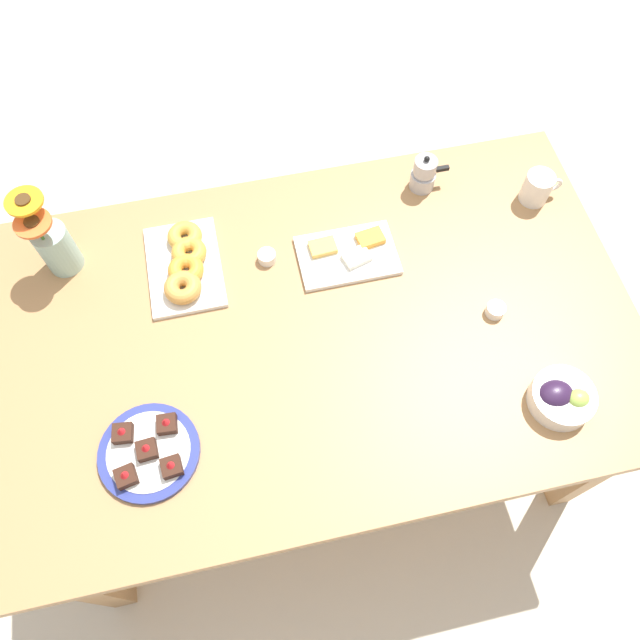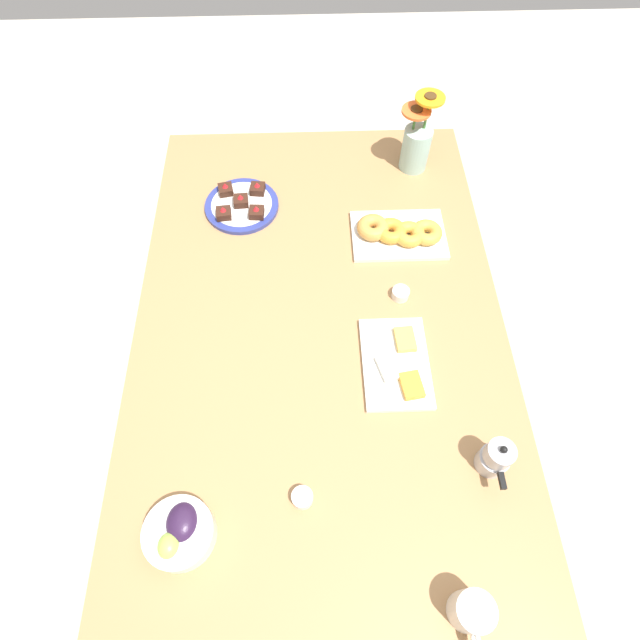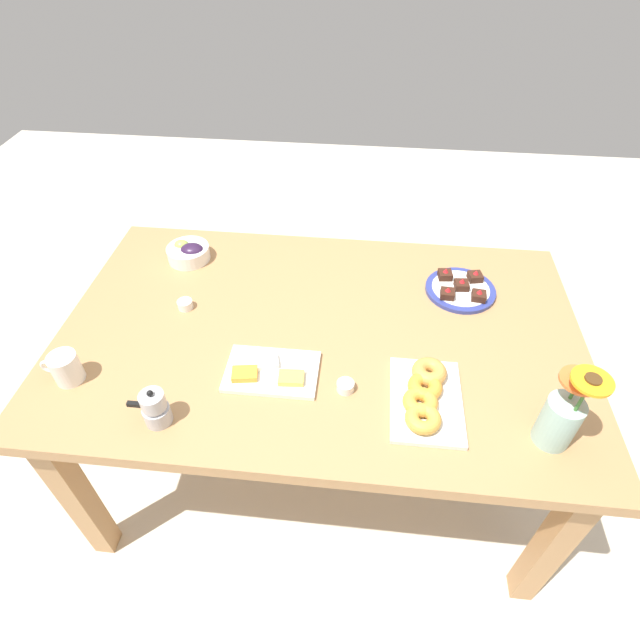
{
  "view_description": "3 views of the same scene",
  "coord_description": "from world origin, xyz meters",
  "px_view_note": "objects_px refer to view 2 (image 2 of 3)",
  "views": [
    {
      "loc": [
        -0.15,
        -0.69,
        2.14
      ],
      "look_at": [
        0.0,
        0.0,
        0.78
      ],
      "focal_mm": 35.0,
      "sensor_mm": 36.0,
      "label": 1
    },
    {
      "loc": [
        0.68,
        -0.02,
        1.9
      ],
      "look_at": [
        0.0,
        0.0,
        0.78
      ],
      "focal_mm": 28.0,
      "sensor_mm": 36.0,
      "label": 2
    },
    {
      "loc": [
        -0.12,
        1.09,
        1.81
      ],
      "look_at": [
        0.0,
        0.0,
        0.78
      ],
      "focal_mm": 28.0,
      "sensor_mm": 36.0,
      "label": 3
    }
  ],
  "objects_px": {
    "coffee_mug": "(471,612)",
    "grape_bowl": "(180,532)",
    "dessert_plate": "(242,205)",
    "moka_pot": "(495,458)",
    "cheese_platter": "(397,363)",
    "croissant_platter": "(398,233)",
    "flower_vase": "(416,144)",
    "jam_cup_honey": "(302,498)",
    "jam_cup_berry": "(401,293)",
    "dining_table": "(320,343)"
  },
  "relations": [
    {
      "from": "dining_table",
      "to": "dessert_plate",
      "type": "bearing_deg",
      "value": -152.74
    },
    {
      "from": "grape_bowl",
      "to": "cheese_platter",
      "type": "height_order",
      "value": "grape_bowl"
    },
    {
      "from": "dining_table",
      "to": "jam_cup_honey",
      "type": "relative_size",
      "value": 33.33
    },
    {
      "from": "coffee_mug",
      "to": "moka_pot",
      "type": "distance_m",
      "value": 0.31
    },
    {
      "from": "dessert_plate",
      "to": "moka_pot",
      "type": "xyz_separation_m",
      "value": [
        0.83,
        0.61,
        0.04
      ]
    },
    {
      "from": "coffee_mug",
      "to": "croissant_platter",
      "type": "distance_m",
      "value": 0.98
    },
    {
      "from": "flower_vase",
      "to": "moka_pot",
      "type": "distance_m",
      "value": 1.0
    },
    {
      "from": "jam_cup_honey",
      "to": "flower_vase",
      "type": "height_order",
      "value": "flower_vase"
    },
    {
      "from": "croissant_platter",
      "to": "moka_pot",
      "type": "xyz_separation_m",
      "value": [
        0.68,
        0.13,
        0.03
      ]
    },
    {
      "from": "grape_bowl",
      "to": "dessert_plate",
      "type": "xyz_separation_m",
      "value": [
        -0.95,
        0.08,
        -0.02
      ]
    },
    {
      "from": "dessert_plate",
      "to": "jam_cup_berry",
      "type": "bearing_deg",
      "value": 52.32
    },
    {
      "from": "moka_pot",
      "to": "jam_cup_honey",
      "type": "bearing_deg",
      "value": -81.68
    },
    {
      "from": "dessert_plate",
      "to": "dining_table",
      "type": "bearing_deg",
      "value": 27.26
    },
    {
      "from": "coffee_mug",
      "to": "moka_pot",
      "type": "xyz_separation_m",
      "value": [
        -0.29,
        0.11,
        0.0
      ]
    },
    {
      "from": "cheese_platter",
      "to": "jam_cup_berry",
      "type": "distance_m",
      "value": 0.22
    },
    {
      "from": "grape_bowl",
      "to": "dessert_plate",
      "type": "bearing_deg",
      "value": 175.01
    },
    {
      "from": "dessert_plate",
      "to": "grape_bowl",
      "type": "bearing_deg",
      "value": -4.99
    },
    {
      "from": "grape_bowl",
      "to": "moka_pot",
      "type": "bearing_deg",
      "value": 100.45
    },
    {
      "from": "grape_bowl",
      "to": "moka_pot",
      "type": "distance_m",
      "value": 0.7
    },
    {
      "from": "coffee_mug",
      "to": "cheese_platter",
      "type": "height_order",
      "value": "coffee_mug"
    },
    {
      "from": "jam_cup_berry",
      "to": "flower_vase",
      "type": "xyz_separation_m",
      "value": [
        -0.52,
        0.1,
        0.07
      ]
    },
    {
      "from": "dessert_plate",
      "to": "moka_pot",
      "type": "relative_size",
      "value": 1.94
    },
    {
      "from": "jam_cup_berry",
      "to": "flower_vase",
      "type": "distance_m",
      "value": 0.54
    },
    {
      "from": "coffee_mug",
      "to": "croissant_platter",
      "type": "height_order",
      "value": "coffee_mug"
    },
    {
      "from": "croissant_platter",
      "to": "jam_cup_honey",
      "type": "xyz_separation_m",
      "value": [
        0.75,
        -0.3,
        -0.01
      ]
    },
    {
      "from": "jam_cup_honey",
      "to": "dessert_plate",
      "type": "bearing_deg",
      "value": -168.79
    },
    {
      "from": "jam_cup_honey",
      "to": "flower_vase",
      "type": "bearing_deg",
      "value": 160.08
    },
    {
      "from": "jam_cup_honey",
      "to": "moka_pot",
      "type": "height_order",
      "value": "moka_pot"
    },
    {
      "from": "dessert_plate",
      "to": "moka_pot",
      "type": "bearing_deg",
      "value": 36.42
    },
    {
      "from": "croissant_platter",
      "to": "jam_cup_berry",
      "type": "bearing_deg",
      "value": -4.78
    },
    {
      "from": "cheese_platter",
      "to": "jam_cup_berry",
      "type": "bearing_deg",
      "value": 171.02
    },
    {
      "from": "coffee_mug",
      "to": "grape_bowl",
      "type": "bearing_deg",
      "value": -105.87
    },
    {
      "from": "jam_cup_honey",
      "to": "grape_bowl",
      "type": "bearing_deg",
      "value": -76.05
    },
    {
      "from": "cheese_platter",
      "to": "jam_cup_berry",
      "type": "relative_size",
      "value": 5.42
    },
    {
      "from": "croissant_platter",
      "to": "jam_cup_berry",
      "type": "xyz_separation_m",
      "value": [
        0.21,
        -0.02,
        -0.01
      ]
    },
    {
      "from": "jam_cup_honey",
      "to": "dining_table",
      "type": "bearing_deg",
      "value": 173.01
    },
    {
      "from": "grape_bowl",
      "to": "jam_cup_berry",
      "type": "xyz_separation_m",
      "value": [
        -0.6,
        0.54,
        -0.01
      ]
    },
    {
      "from": "jam_cup_berry",
      "to": "dessert_plate",
      "type": "bearing_deg",
      "value": -127.68
    },
    {
      "from": "cheese_platter",
      "to": "croissant_platter",
      "type": "relative_size",
      "value": 0.93
    },
    {
      "from": "cheese_platter",
      "to": "jam_cup_honey",
      "type": "relative_size",
      "value": 5.42
    },
    {
      "from": "jam_cup_berry",
      "to": "flower_vase",
      "type": "bearing_deg",
      "value": 168.94
    },
    {
      "from": "jam_cup_honey",
      "to": "cheese_platter",
      "type": "bearing_deg",
      "value": 142.55
    },
    {
      "from": "grape_bowl",
      "to": "croissant_platter",
      "type": "distance_m",
      "value": 0.99
    },
    {
      "from": "dessert_plate",
      "to": "flower_vase",
      "type": "xyz_separation_m",
      "value": [
        -0.17,
        0.56,
        0.08
      ]
    },
    {
      "from": "moka_pot",
      "to": "croissant_platter",
      "type": "bearing_deg",
      "value": -168.93
    },
    {
      "from": "croissant_platter",
      "to": "jam_cup_berry",
      "type": "distance_m",
      "value": 0.21
    },
    {
      "from": "cheese_platter",
      "to": "dining_table",
      "type": "bearing_deg",
      "value": -121.53
    },
    {
      "from": "cheese_platter",
      "to": "flower_vase",
      "type": "bearing_deg",
      "value": 169.54
    },
    {
      "from": "cheese_platter",
      "to": "croissant_platter",
      "type": "bearing_deg",
      "value": 173.11
    },
    {
      "from": "grape_bowl",
      "to": "coffee_mug",
      "type": "bearing_deg",
      "value": 74.13
    }
  ]
}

